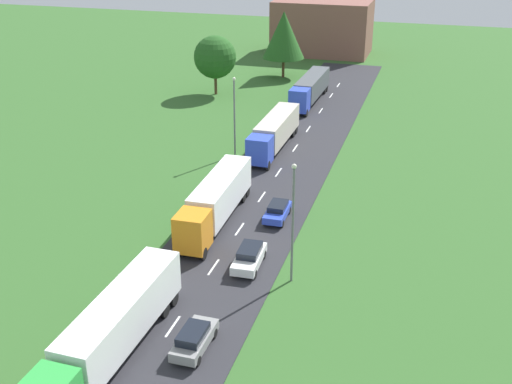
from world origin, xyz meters
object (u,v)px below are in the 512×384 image
object	(u,v)px
truck_lead	(113,327)
truck_fourth	(310,88)
tree_maple	(215,57)
lamppost_third	(234,113)
distant_building	(323,27)
truck_second	(216,200)
car_fourth	(277,211)
lamppost_second	(293,218)
truck_third	(274,131)
car_second	(194,339)
tree_birch	(284,35)
car_third	(249,257)

from	to	relation	value
truck_lead	truck_fourth	world-z (taller)	truck_lead
truck_fourth	tree_maple	xyz separation A→B (m)	(-14.03, 0.48, 3.30)
lamppost_third	distant_building	distance (m)	55.05
truck_fourth	distant_building	world-z (taller)	distant_building
truck_second	car_fourth	xyz separation A→B (m)	(4.94, 2.13, -1.38)
lamppost_second	truck_third	bearing A→B (deg)	107.46
lamppost_second	lamppost_third	distance (m)	26.33
truck_fourth	lamppost_third	size ratio (longest dim) A/B	1.65
truck_lead	truck_second	world-z (taller)	truck_lead
truck_fourth	tree_maple	world-z (taller)	tree_maple
car_second	lamppost_third	world-z (taller)	lamppost_third
car_fourth	tree_maple	distance (m)	41.85
truck_second	tree_maple	size ratio (longest dim) A/B	1.65
truck_fourth	lamppost_second	world-z (taller)	lamppost_second
truck_fourth	tree_birch	distance (m)	15.44
truck_third	lamppost_second	world-z (taller)	lamppost_second
truck_lead	truck_third	xyz separation A→B (m)	(-0.11, 38.29, -0.10)
lamppost_third	truck_fourth	bearing A→B (deg)	81.04
truck_lead	truck_fourth	xyz separation A→B (m)	(-0.15, 57.72, -0.11)
lamppost_third	tree_birch	distance (m)	35.82
truck_lead	truck_second	size ratio (longest dim) A/B	1.06
lamppost_third	tree_maple	bearing A→B (deg)	114.32
car_second	distant_building	world-z (taller)	distant_building
lamppost_third	tree_maple	xyz separation A→B (m)	(-10.46, 23.14, 0.51)
truck_third	car_fourth	distance (m)	17.86
lamppost_third	distant_building	size ratio (longest dim) A/B	0.51
car_third	car_fourth	xyz separation A→B (m)	(0.02, 8.47, -0.06)
truck_third	truck_fourth	size ratio (longest dim) A/B	0.94
lamppost_second	distant_building	distance (m)	79.56
car_fourth	tree_birch	bearing A→B (deg)	103.59
car_fourth	distant_building	xyz separation A→B (m)	(-9.54, 68.95, 3.95)
truck_fourth	car_fourth	size ratio (longest dim) A/B	3.55
truck_second	truck_fourth	bearing A→B (deg)	89.93
car_third	lamppost_third	xyz separation A→B (m)	(-8.44, 22.37, 4.01)
lamppost_second	truck_second	bearing A→B (deg)	138.90
car_fourth	lamppost_third	bearing A→B (deg)	121.32
truck_lead	tree_birch	world-z (taller)	tree_birch
truck_lead	car_fourth	world-z (taller)	truck_lead
distant_building	car_third	bearing A→B (deg)	-82.98
car_third	tree_birch	world-z (taller)	tree_birch
truck_fourth	tree_birch	size ratio (longest dim) A/B	1.41
truck_lead	lamppost_second	bearing A→B (deg)	54.54
truck_second	lamppost_second	distance (m)	11.63
tree_birch	car_fourth	bearing A→B (deg)	-76.41
lamppost_second	tree_maple	distance (m)	51.71
truck_fourth	tree_maple	size ratio (longest dim) A/B	1.72
truck_third	car_third	distance (m)	26.09
lamppost_second	car_second	bearing A→B (deg)	-112.07
car_second	lamppost_third	bearing A→B (deg)	103.80
lamppost_second	lamppost_third	bearing A→B (deg)	117.14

